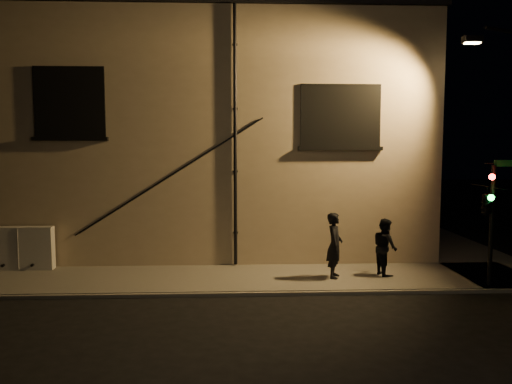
{
  "coord_description": "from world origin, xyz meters",
  "views": [
    {
      "loc": [
        -1.84,
        -13.13,
        4.02
      ],
      "look_at": [
        -1.18,
        1.8,
        2.64
      ],
      "focal_mm": 35.0,
      "sensor_mm": 36.0,
      "label": 1
    }
  ],
  "objects_px": {
    "utility_cabinet": "(20,248)",
    "traffic_signal": "(487,202)",
    "pedestrian_a": "(335,245)",
    "pedestrian_b": "(385,247)"
  },
  "relations": [
    {
      "from": "utility_cabinet",
      "to": "traffic_signal",
      "type": "distance_m",
      "value": 14.06
    },
    {
      "from": "pedestrian_a",
      "to": "traffic_signal",
      "type": "xyz_separation_m",
      "value": [
        3.99,
        -1.11,
        1.4
      ]
    },
    {
      "from": "pedestrian_a",
      "to": "traffic_signal",
      "type": "relative_size",
      "value": 0.55
    },
    {
      "from": "pedestrian_b",
      "to": "pedestrian_a",
      "type": "bearing_deg",
      "value": 88.73
    },
    {
      "from": "traffic_signal",
      "to": "pedestrian_b",
      "type": "bearing_deg",
      "value": 150.81
    },
    {
      "from": "utility_cabinet",
      "to": "traffic_signal",
      "type": "bearing_deg",
      "value": -10.38
    },
    {
      "from": "pedestrian_a",
      "to": "pedestrian_b",
      "type": "height_order",
      "value": "pedestrian_a"
    },
    {
      "from": "pedestrian_a",
      "to": "pedestrian_b",
      "type": "bearing_deg",
      "value": -65.75
    },
    {
      "from": "pedestrian_b",
      "to": "traffic_signal",
      "type": "bearing_deg",
      "value": -128.87
    },
    {
      "from": "pedestrian_b",
      "to": "utility_cabinet",
      "type": "bearing_deg",
      "value": 74.41
    }
  ]
}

